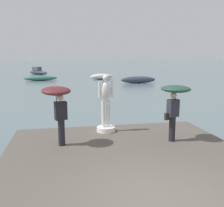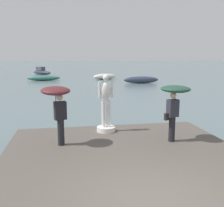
# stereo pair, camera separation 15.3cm
# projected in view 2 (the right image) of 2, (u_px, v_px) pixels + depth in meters

# --- Properties ---
(ground_plane) EXTENTS (400.00, 400.00, 0.00)m
(ground_plane) POSITION_uv_depth(u_px,v_px,m) (77.00, 77.00, 44.09)
(ground_plane) COLOR slate
(pier) EXTENTS (7.43, 9.13, 0.40)m
(pier) POSITION_uv_depth(u_px,v_px,m) (135.00, 177.00, 6.79)
(pier) COLOR #564F47
(pier) RESTS_ON ground
(statue_white_figure) EXTENTS (0.73, 0.73, 2.24)m
(statue_white_figure) POSITION_uv_depth(u_px,v_px,m) (106.00, 110.00, 10.15)
(statue_white_figure) COLOR white
(statue_white_figure) RESTS_ON pier
(onlooker_left) EXTENTS (1.18, 1.19, 2.00)m
(onlooker_left) POSITION_uv_depth(u_px,v_px,m) (57.00, 100.00, 8.41)
(onlooker_left) COLOR black
(onlooker_left) RESTS_ON pier
(onlooker_right) EXTENTS (1.27, 1.27, 1.96)m
(onlooker_right) POSITION_uv_depth(u_px,v_px,m) (174.00, 97.00, 8.87)
(onlooker_right) COLOR black
(onlooker_right) RESTS_ON pier
(boat_near) EXTENTS (4.00, 2.60, 0.86)m
(boat_near) POSITION_uv_depth(u_px,v_px,m) (105.00, 76.00, 39.27)
(boat_near) COLOR silver
(boat_near) RESTS_ON ground
(boat_mid) EXTENTS (4.40, 4.89, 1.48)m
(boat_mid) POSITION_uv_depth(u_px,v_px,m) (42.00, 72.00, 50.40)
(boat_mid) COLOR #2D384C
(boat_mid) RESTS_ON ground
(boat_far) EXTENTS (4.57, 1.16, 0.89)m
(boat_far) POSITION_uv_depth(u_px,v_px,m) (141.00, 80.00, 33.26)
(boat_far) COLOR #2D384C
(boat_far) RESTS_ON ground
(boat_leftward) EXTENTS (4.72, 1.50, 0.71)m
(boat_leftward) POSITION_uv_depth(u_px,v_px,m) (44.00, 78.00, 37.16)
(boat_leftward) COLOR #336B5B
(boat_leftward) RESTS_ON ground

